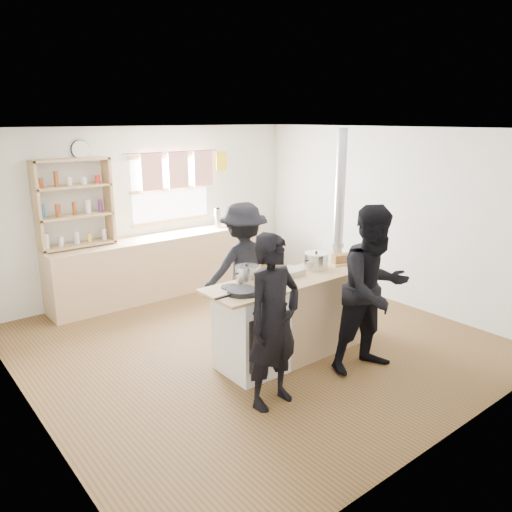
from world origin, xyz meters
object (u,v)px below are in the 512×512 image
object	(u,v)px
roast_tray	(287,272)
flue_heater	(336,281)
thermos	(217,218)
bread_board	(341,260)
stockpot_counter	(316,261)
person_far	(243,268)
stockpot_stove	(247,274)
person_near_right	(374,290)
person_near_left	(274,322)
cooking_island	(293,316)
skillet_greens	(242,291)

from	to	relation	value
roast_tray	flue_heater	xyz separation A→B (m)	(0.93, 0.12, -0.32)
thermos	bread_board	distance (m)	2.76
stockpot_counter	person_far	size ratio (longest dim) A/B	0.17
thermos	stockpot_counter	world-z (taller)	thermos
stockpot_stove	person_near_right	world-z (taller)	person_near_right
person_near_left	person_near_right	world-z (taller)	person_near_right
cooking_island	flue_heater	size ratio (longest dim) A/B	0.79
skillet_greens	person_near_left	world-z (taller)	person_near_left
skillet_greens	cooking_island	bearing A→B (deg)	6.17
cooking_island	person_far	world-z (taller)	person_far
roast_tray	stockpot_counter	distance (m)	0.44
stockpot_stove	stockpot_counter	distance (m)	0.92
roast_tray	person_near_left	world-z (taller)	person_near_left
roast_tray	person_near_right	bearing A→B (deg)	-60.74
stockpot_stove	person_far	bearing A→B (deg)	55.34
roast_tray	stockpot_stove	xyz separation A→B (m)	(-0.48, 0.11, 0.05)
skillet_greens	person_near_left	xyz separation A→B (m)	(-0.05, -0.54, -0.13)
stockpot_stove	stockpot_counter	bearing A→B (deg)	-7.34
roast_tray	skillet_greens	bearing A→B (deg)	-168.16
roast_tray	person_near_left	xyz separation A→B (m)	(-0.79, -0.69, -0.14)
stockpot_stove	person_near_left	distance (m)	0.89
stockpot_counter	bread_board	size ratio (longest dim) A/B	0.87
stockpot_counter	person_near_right	distance (m)	0.83
person_near_left	person_far	xyz separation A→B (m)	(0.82, 1.54, -0.01)
stockpot_counter	thermos	bearing A→B (deg)	80.03
skillet_greens	stockpot_stove	distance (m)	0.38
stockpot_stove	flue_heater	size ratio (longest dim) A/B	0.10
cooking_island	skillet_greens	bearing A→B (deg)	-173.83
roast_tray	flue_heater	bearing A→B (deg)	7.29
thermos	person_near_right	distance (m)	3.56
thermos	skillet_greens	world-z (taller)	thermos
person_near_right	person_far	size ratio (longest dim) A/B	1.09
flue_heater	person_far	world-z (taller)	flue_heater
roast_tray	person_near_left	distance (m)	1.06
cooking_island	skillet_greens	size ratio (longest dim) A/B	6.40
skillet_greens	stockpot_stove	bearing A→B (deg)	45.17
thermos	person_near_left	xyz separation A→B (m)	(-1.70, -3.39, -0.23)
person_far	thermos	bearing A→B (deg)	-106.68
person_far	stockpot_stove	bearing A→B (deg)	64.18
cooking_island	skillet_greens	distance (m)	0.92
bread_board	person_near_right	world-z (taller)	person_near_right
cooking_island	person_near_left	xyz separation A→B (m)	(-0.82, -0.62, 0.36)
thermos	cooking_island	xyz separation A→B (m)	(-0.88, -2.77, -0.59)
person_far	roast_tray	bearing A→B (deg)	97.12
cooking_island	roast_tray	size ratio (longest dim) A/B	5.83
cooking_island	flue_heater	xyz separation A→B (m)	(0.91, 0.19, 0.18)
roast_tray	person_near_right	size ratio (longest dim) A/B	0.19
cooking_island	roast_tray	bearing A→B (deg)	110.21
flue_heater	person_far	xyz separation A→B (m)	(-0.91, 0.72, 0.17)
stockpot_counter	flue_heater	size ratio (longest dim) A/B	0.11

